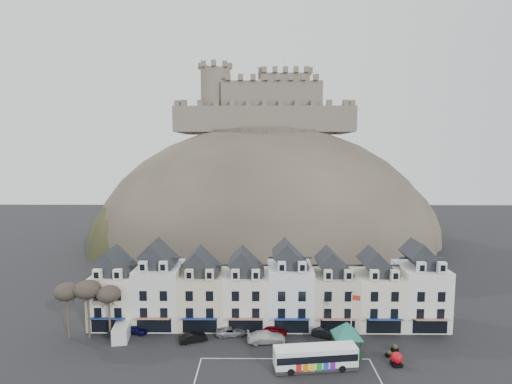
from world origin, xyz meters
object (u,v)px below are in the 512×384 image
red_buoy (397,359)px  car_charcoal (326,333)px  bus_shelter (347,329)px  car_white (266,337)px  car_maroon (274,330)px  bus (315,357)px  car_navy (135,329)px  white_van (122,331)px  flagpole (352,318)px  car_silver (231,331)px  car_black (193,337)px

red_buoy → car_charcoal: 10.82m
bus_shelter → car_white: bus_shelter is taller
car_white → car_maroon: (1.20, 2.50, -0.12)m
bus → car_navy: size_ratio=2.75×
red_buoy → white_van: 37.94m
flagpole → car_silver: flagpole is taller
flagpole → car_silver: 17.74m
white_van → car_white: (20.87, -1.05, -0.31)m
bus_shelter → car_maroon: (-9.38, 6.02, -2.92)m
bus_shelter → white_van: bus_shelter is taller
white_van → car_maroon: bearing=-4.6°
red_buoy → car_black: red_buoy is taller
car_silver → car_charcoal: 13.90m
car_silver → car_white: bearing=-118.0°
car_silver → car_white: 5.59m
bus_shelter → flagpole: size_ratio=0.90×
car_navy → car_white: (19.44, -2.50, 0.14)m
car_white → bus_shelter: bearing=-114.6°
bus → car_white: bus is taller
car_white → flagpole: bearing=-106.9°
car_black → car_charcoal: (19.09, 1.55, 0.01)m
bus_shelter → car_black: bearing=167.0°
car_charcoal → bus_shelter: bearing=-135.2°
red_buoy → bus: bearing=-175.4°
bus → bus_shelter: 6.00m
white_van → red_buoy: bearing=-19.1°
car_charcoal → car_silver: bearing=112.4°
car_charcoal → red_buoy: bearing=-110.2°
car_navy → car_black: 9.38m
flagpole → car_maroon: size_ratio=2.05×
car_white → car_maroon: car_white is taller
car_black → car_white: 10.40m
car_maroon → car_charcoal: car_maroon is taller
white_van → bus_shelter: bearing=-16.6°
white_van → car_silver: white_van is taller
red_buoy → car_navy: bearing=166.6°
bus → flagpole: flagpole is taller
bus_shelter → white_van: bearing=168.3°
car_white → car_charcoal: size_ratio=1.36×
white_van → car_black: bearing=-14.1°
car_black → white_van: bearing=61.6°
bus → red_buoy: bearing=-2.3°
car_navy → car_black: bearing=-93.3°
red_buoy → car_white: red_buoy is taller
white_van → car_navy: size_ratio=1.32×
flagpole → red_buoy: bearing=-38.6°
flagpole → car_silver: size_ratio=1.87×
car_silver → car_charcoal: car_charcoal is taller
car_navy → car_silver: car_navy is taller
car_maroon → car_black: bearing=120.7°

